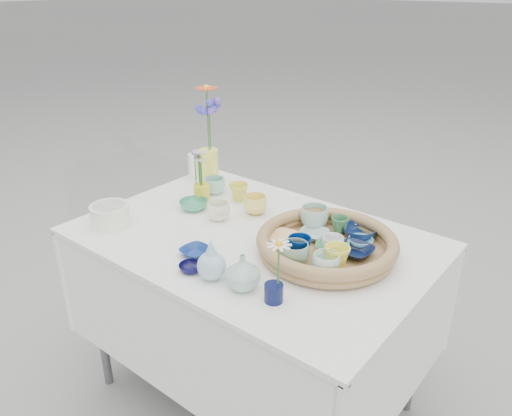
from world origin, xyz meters
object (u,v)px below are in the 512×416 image
Objects in this scene: display_table at (253,394)px; tall_vase_yellow at (209,167)px; wicker_tray at (327,245)px; bud_vase_seafoam at (243,272)px.

tall_vase_yellow reaches higher than display_table.
wicker_tray is at bearing 10.12° from display_table.
bud_vase_seafoam is (0.19, -0.28, 0.82)m from display_table.
wicker_tray reaches higher than display_table.
tall_vase_yellow is at bearing 149.86° from display_table.
display_table is 0.89m from bud_vase_seafoam.
display_table is at bearing 124.05° from bud_vase_seafoam.
display_table is 2.66× the size of wicker_tray.
tall_vase_yellow is at bearing 163.30° from wicker_tray.
tall_vase_yellow is at bearing 140.19° from bud_vase_seafoam.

